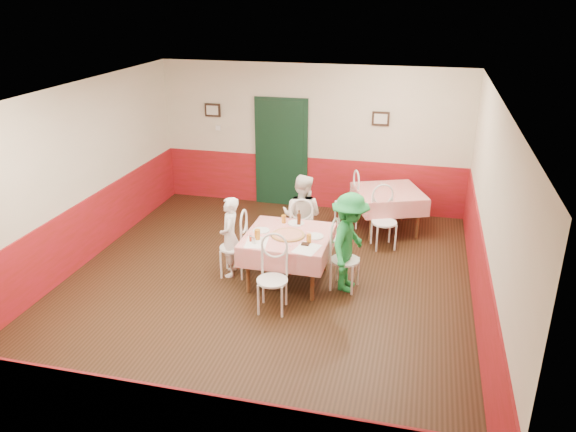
% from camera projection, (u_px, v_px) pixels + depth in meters
% --- Properties ---
extents(floor, '(7.00, 7.00, 0.00)m').
position_uv_depth(floor, '(263.00, 288.00, 8.23)').
color(floor, black).
rests_on(floor, ground).
extents(ceiling, '(7.00, 7.00, 0.00)m').
position_uv_depth(ceiling, '(259.00, 96.00, 7.17)').
color(ceiling, white).
rests_on(ceiling, back_wall).
extents(back_wall, '(6.00, 0.10, 2.80)m').
position_uv_depth(back_wall, '(312.00, 138.00, 10.85)').
color(back_wall, beige).
rests_on(back_wall, ground).
extents(front_wall, '(6.00, 0.10, 2.80)m').
position_uv_depth(front_wall, '(139.00, 344.00, 4.55)').
color(front_wall, beige).
rests_on(front_wall, ground).
extents(left_wall, '(0.10, 7.00, 2.80)m').
position_uv_depth(left_wall, '(68.00, 182.00, 8.37)').
color(left_wall, beige).
rests_on(left_wall, ground).
extents(right_wall, '(0.10, 7.00, 2.80)m').
position_uv_depth(right_wall, '(490.00, 219.00, 7.04)').
color(right_wall, beige).
rests_on(right_wall, ground).
extents(wainscot_back, '(6.00, 0.03, 1.00)m').
position_uv_depth(wainscot_back, '(311.00, 182.00, 11.18)').
color(wainscot_back, maroon).
rests_on(wainscot_back, ground).
extents(wainscot_front, '(6.00, 0.03, 1.00)m').
position_uv_depth(wainscot_front, '(150.00, 429.00, 4.90)').
color(wainscot_front, maroon).
rests_on(wainscot_front, ground).
extents(wainscot_left, '(0.03, 7.00, 1.00)m').
position_uv_depth(wainscot_left, '(77.00, 237.00, 8.70)').
color(wainscot_left, maroon).
rests_on(wainscot_left, ground).
extents(wainscot_right, '(0.03, 7.00, 1.00)m').
position_uv_depth(wainscot_right, '(480.00, 282.00, 7.38)').
color(wainscot_right, maroon).
rests_on(wainscot_right, ground).
extents(door, '(0.96, 0.06, 2.10)m').
position_uv_depth(door, '(281.00, 154.00, 11.07)').
color(door, black).
rests_on(door, ground).
extents(picture_left, '(0.32, 0.03, 0.26)m').
position_uv_depth(picture_left, '(213.00, 110.00, 11.08)').
color(picture_left, black).
rests_on(picture_left, back_wall).
extents(picture_right, '(0.32, 0.03, 0.26)m').
position_uv_depth(picture_right, '(381.00, 119.00, 10.35)').
color(picture_right, black).
rests_on(picture_right, back_wall).
extents(thermostat, '(0.10, 0.03, 0.10)m').
position_uv_depth(thermostat, '(218.00, 128.00, 11.19)').
color(thermostat, white).
rests_on(thermostat, back_wall).
extents(main_table, '(1.23, 1.23, 0.77)m').
position_uv_depth(main_table, '(288.00, 258.00, 8.30)').
color(main_table, red).
rests_on(main_table, ground).
extents(second_table, '(1.46, 1.46, 0.77)m').
position_uv_depth(second_table, '(387.00, 211.00, 10.07)').
color(second_table, red).
rests_on(second_table, ground).
extents(chair_left, '(0.45, 0.45, 0.90)m').
position_uv_depth(chair_left, '(234.00, 248.00, 8.47)').
color(chair_left, white).
rests_on(chair_left, ground).
extents(chair_right, '(0.48, 0.48, 0.90)m').
position_uv_depth(chair_right, '(345.00, 260.00, 8.08)').
color(chair_right, white).
rests_on(chair_right, ground).
extents(chair_far, '(0.51, 0.51, 0.90)m').
position_uv_depth(chair_far, '(301.00, 231.00, 9.03)').
color(chair_far, white).
rests_on(chair_far, ground).
extents(chair_near, '(0.45, 0.45, 0.90)m').
position_uv_depth(chair_near, '(272.00, 281.00, 7.51)').
color(chair_near, white).
rests_on(chair_near, ground).
extents(chair_second_a, '(0.55, 0.55, 0.90)m').
position_uv_depth(chair_second_a, '(346.00, 203.00, 10.21)').
color(chair_second_a, white).
rests_on(chair_second_a, ground).
extents(chair_second_b, '(0.55, 0.55, 0.90)m').
position_uv_depth(chair_second_b, '(384.00, 223.00, 9.37)').
color(chair_second_b, white).
rests_on(chair_second_b, ground).
extents(pizza, '(0.48, 0.48, 0.03)m').
position_uv_depth(pizza, '(288.00, 235.00, 8.11)').
color(pizza, '#B74723').
rests_on(pizza, main_table).
extents(plate_left, '(0.25, 0.25, 0.01)m').
position_uv_depth(plate_left, '(261.00, 230.00, 8.27)').
color(plate_left, white).
rests_on(plate_left, main_table).
extents(plate_right, '(0.25, 0.25, 0.01)m').
position_uv_depth(plate_right, '(315.00, 236.00, 8.08)').
color(plate_right, white).
rests_on(plate_right, main_table).
extents(plate_far, '(0.25, 0.25, 0.01)m').
position_uv_depth(plate_far, '(296.00, 223.00, 8.53)').
color(plate_far, white).
rests_on(plate_far, main_table).
extents(glass_a, '(0.08, 0.08, 0.15)m').
position_uv_depth(glass_a, '(257.00, 235.00, 7.97)').
color(glass_a, '#BF7219').
rests_on(glass_a, main_table).
extents(glass_b, '(0.07, 0.07, 0.13)m').
position_uv_depth(glass_b, '(309.00, 239.00, 7.87)').
color(glass_b, '#BF7219').
rests_on(glass_b, main_table).
extents(glass_c, '(0.07, 0.07, 0.12)m').
position_uv_depth(glass_c, '(284.00, 219.00, 8.54)').
color(glass_c, '#BF7219').
rests_on(glass_c, main_table).
extents(beer_bottle, '(0.06, 0.06, 0.22)m').
position_uv_depth(beer_bottle, '(299.00, 218.00, 8.44)').
color(beer_bottle, '#381C0A').
rests_on(beer_bottle, main_table).
extents(shaker_a, '(0.04, 0.04, 0.09)m').
position_uv_depth(shaker_a, '(253.00, 240.00, 7.87)').
color(shaker_a, silver).
rests_on(shaker_a, main_table).
extents(shaker_b, '(0.04, 0.04, 0.09)m').
position_uv_depth(shaker_b, '(254.00, 241.00, 7.84)').
color(shaker_b, silver).
rests_on(shaker_b, main_table).
extents(shaker_c, '(0.04, 0.04, 0.09)m').
position_uv_depth(shaker_c, '(250.00, 238.00, 7.92)').
color(shaker_c, '#B23319').
rests_on(shaker_c, main_table).
extents(menu_left, '(0.35, 0.44, 0.00)m').
position_uv_depth(menu_left, '(257.00, 242.00, 7.90)').
color(menu_left, white).
rests_on(menu_left, main_table).
extents(menu_right, '(0.38, 0.46, 0.00)m').
position_uv_depth(menu_right, '(307.00, 249.00, 7.71)').
color(menu_right, white).
rests_on(menu_right, main_table).
extents(wallet, '(0.11, 0.09, 0.02)m').
position_uv_depth(wallet, '(305.00, 244.00, 7.82)').
color(wallet, black).
rests_on(wallet, main_table).
extents(diner_left, '(0.38, 0.51, 1.25)m').
position_uv_depth(diner_left, '(230.00, 237.00, 8.41)').
color(diner_left, gray).
rests_on(diner_left, ground).
extents(diner_far, '(0.75, 0.62, 1.39)m').
position_uv_depth(diner_far, '(302.00, 216.00, 8.99)').
color(diner_far, gray).
rests_on(diner_far, ground).
extents(diner_right, '(0.68, 1.02, 1.47)m').
position_uv_depth(diner_right, '(349.00, 243.00, 7.96)').
color(diner_right, gray).
rests_on(diner_right, ground).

